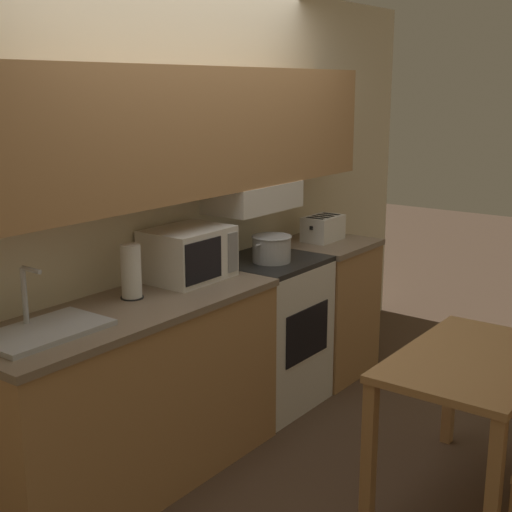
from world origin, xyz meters
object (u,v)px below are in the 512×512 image
microwave (188,254)px  toaster (323,228)px  stove_range (269,332)px  sink_basin (44,330)px  dining_table (472,379)px  cooking_pot (272,248)px  paper_towel_roll (131,272)px

microwave → toaster: bearing=-3.2°
stove_range → microwave: bearing=171.4°
stove_range → sink_basin: sink_basin is taller
dining_table → cooking_pot: bearing=78.9°
stove_range → paper_towel_roll: paper_towel_roll is taller
stove_range → paper_towel_roll: 1.22m
toaster → sink_basin: size_ratio=0.55×
cooking_pot → paper_towel_roll: bearing=173.1°
cooking_pot → sink_basin: 1.61m
toaster → dining_table: bearing=-124.1°
stove_range → paper_towel_roll: size_ratio=3.43×
toaster → sink_basin: bearing=-179.3°
toaster → sink_basin: (-2.31, -0.03, -0.07)m
stove_range → dining_table: stove_range is taller
sink_basin → toaster: bearing=0.7°
toaster → dining_table: (-0.96, -1.42, -0.40)m
sink_basin → dining_table: size_ratio=0.52×
cooking_pot → stove_range: bearing=52.1°
sink_basin → dining_table: 1.96m
cooking_pot → dining_table: cooking_pot is taller
paper_towel_roll → sink_basin: bearing=-172.0°
sink_basin → paper_towel_roll: size_ratio=1.98×
sink_basin → dining_table: bearing=-45.9°
stove_range → toaster: (0.66, 0.02, 0.55)m
microwave → dining_table: size_ratio=0.44×
microwave → dining_table: (0.32, -1.49, -0.46)m
stove_range → toaster: bearing=2.0°
microwave → toaster: size_ratio=1.52×
microwave → toaster: (1.28, -0.07, -0.06)m
cooking_pot → paper_towel_roll: 1.03m
paper_towel_roll → toaster: bearing=-1.9°
microwave → sink_basin: bearing=-174.5°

